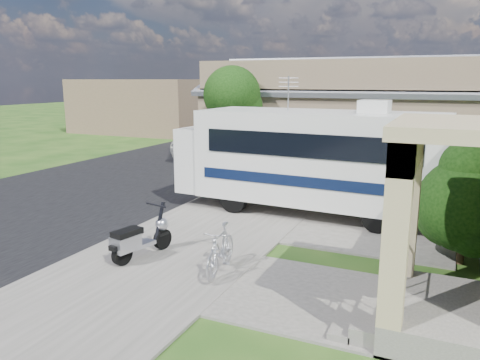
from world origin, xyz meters
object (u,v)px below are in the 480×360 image
at_px(garden_hose, 389,286).
at_px(pickup_truck, 223,142).
at_px(shrub, 469,201).
at_px(van, 268,130).
at_px(bicycle, 221,252).
at_px(scooter, 139,239).
at_px(motorhome, 309,157).

bearing_deg(garden_hose, pickup_truck, 127.88).
distance_m(shrub, van, 20.88).
relative_size(shrub, van, 0.51).
bearing_deg(bicycle, scooter, 174.10).
distance_m(shrub, pickup_truck, 15.46).
bearing_deg(bicycle, pickup_truck, 108.53).
xyz_separation_m(bicycle, van, (-6.73, 20.31, 0.29)).
distance_m(bicycle, pickup_truck, 14.95).
bearing_deg(motorhome, van, 117.49).
bearing_deg(garden_hose, van, 117.06).
height_order(shrub, garden_hose, shrub).
relative_size(scooter, pickup_truck, 0.29).
distance_m(shrub, bicycle, 5.48).
distance_m(motorhome, bicycle, 5.40).
bearing_deg(pickup_truck, shrub, 141.18).
bearing_deg(scooter, pickup_truck, 120.19).
relative_size(motorhome, shrub, 2.87).
xyz_separation_m(motorhome, scooter, (-2.36, -5.31, -1.23)).
xyz_separation_m(pickup_truck, garden_hose, (9.90, -12.72, -0.74)).
relative_size(bicycle, pickup_truck, 0.28).
bearing_deg(bicycle, garden_hose, 4.01).
bearing_deg(scooter, motorhome, 77.44).
height_order(shrub, bicycle, shrub).
distance_m(pickup_truck, garden_hose, 16.14).
distance_m(pickup_truck, van, 6.90).
xyz_separation_m(bicycle, garden_hose, (3.30, 0.68, -0.42)).
bearing_deg(shrub, scooter, -156.74).
xyz_separation_m(scooter, van, (-4.71, 20.37, 0.28)).
bearing_deg(bicycle, van, 100.65).
relative_size(pickup_truck, garden_hose, 16.13).
distance_m(scooter, bicycle, 2.02).
height_order(bicycle, pickup_truck, pickup_truck).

